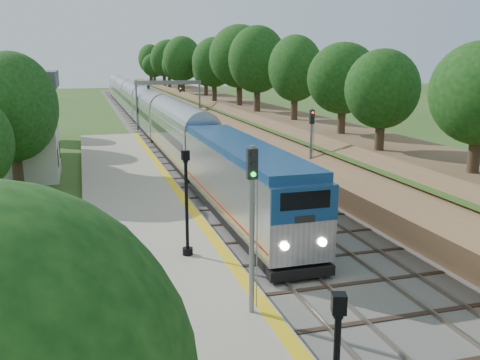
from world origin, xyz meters
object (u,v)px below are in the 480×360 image
object	(u,v)px
train	(143,108)
signal_platform	(252,212)
lamppost_far	(187,209)
signal_gantry	(168,92)
signal_farside	(311,142)

from	to	relation	value
train	signal_platform	distance (m)	58.82
lamppost_far	signal_platform	world-z (taller)	signal_platform
signal_platform	lamppost_far	bearing A→B (deg)	99.93
signal_gantry	signal_farside	world-z (taller)	signal_gantry
signal_platform	signal_gantry	bearing A→B (deg)	84.06
signal_platform	signal_farside	distance (m)	18.21
signal_gantry	lamppost_far	size ratio (longest dim) A/B	1.79
lamppost_far	train	bearing A→B (deg)	85.70
signal_farside	lamppost_far	bearing A→B (deg)	-136.24
lamppost_far	signal_farside	size ratio (longest dim) A/B	0.84
signal_gantry	train	size ratio (longest dim) A/B	0.07
signal_gantry	signal_platform	size ratio (longest dim) A/B	1.45
lamppost_far	signal_farside	xyz separation A→B (m)	(10.16, 9.73, 1.08)
lamppost_far	signal_platform	xyz separation A→B (m)	(1.06, -6.04, 1.46)
lamppost_far	signal_farside	bearing A→B (deg)	43.76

